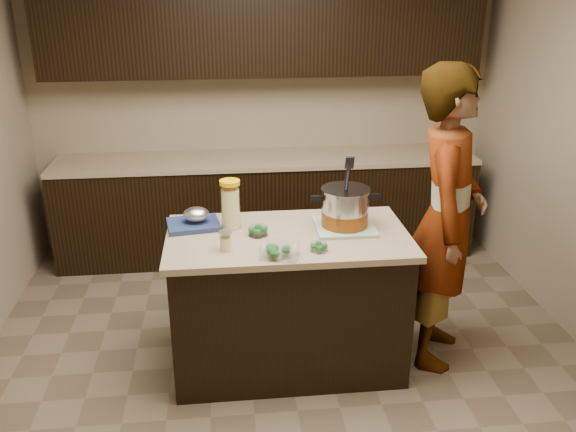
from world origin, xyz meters
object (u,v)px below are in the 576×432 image
at_px(person, 446,220).
at_px(stock_pot, 345,210).
at_px(island, 288,300).
at_px(lemonade_pitcher, 231,206).

bearing_deg(person, stock_pot, 107.07).
height_order(island, lemonade_pitcher, lemonade_pitcher).
bearing_deg(island, stock_pot, 10.39).
bearing_deg(stock_pot, person, -5.98).
bearing_deg(stock_pot, island, -169.23).
distance_m(island, lemonade_pitcher, 0.69).
bearing_deg(stock_pot, lemonade_pitcher, 173.46).
distance_m(stock_pot, person, 0.63).
relative_size(island, person, 0.77).
relative_size(stock_pot, person, 0.22).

